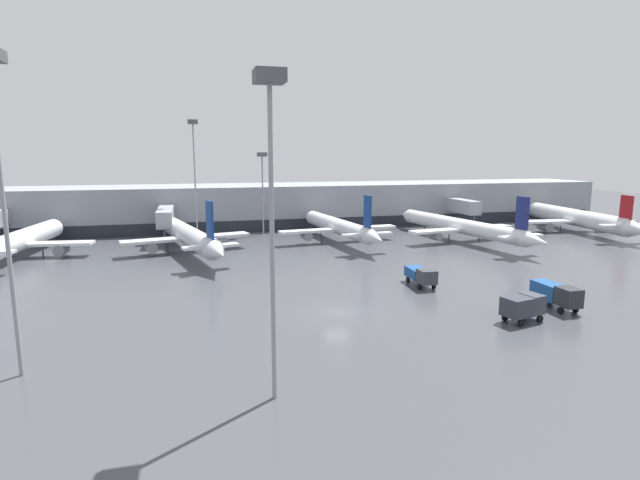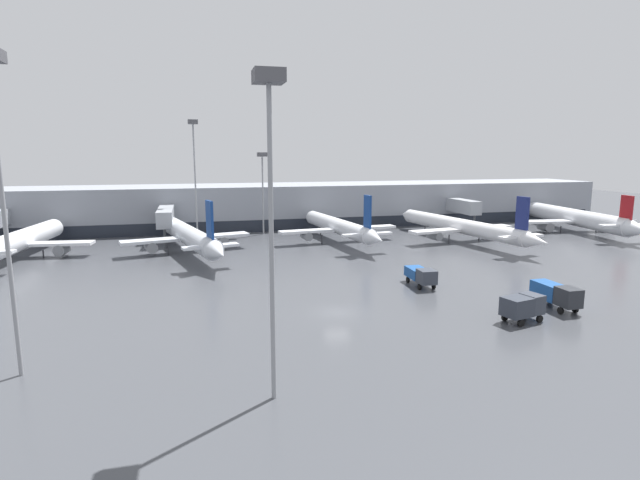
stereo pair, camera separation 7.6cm
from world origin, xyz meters
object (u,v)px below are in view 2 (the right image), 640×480
(service_truck_1, at_px, (556,293))
(parked_jet_2, at_px, (187,235))
(service_truck_2, at_px, (421,275))
(parked_jet_4, at_px, (462,226))
(apron_light_mast_7, at_px, (194,147))
(parked_jet_3, at_px, (577,218))
(apron_light_mast_0, at_px, (262,169))
(parked_jet_1, at_px, (20,241))
(parked_jet_0, at_px, (339,227))
(service_truck_0, at_px, (523,306))
(apron_light_mast_2, at_px, (270,149))

(service_truck_1, bearing_deg, parked_jet_2, -137.46)
(parked_jet_2, xyz_separation_m, service_truck_2, (27.07, -28.43, -1.49))
(parked_jet_4, relative_size, service_truck_1, 6.72)
(apron_light_mast_7, bearing_deg, parked_jet_3, -9.46)
(service_truck_2, xyz_separation_m, apron_light_mast_0, (-12.61, 43.61, 11.38))
(apron_light_mast_0, bearing_deg, service_truck_2, -73.87)
(parked_jet_1, bearing_deg, parked_jet_3, -82.85)
(parked_jet_0, relative_size, apron_light_mast_7, 1.52)
(parked_jet_3, height_order, apron_light_mast_7, apron_light_mast_7)
(parked_jet_2, bearing_deg, parked_jet_1, 72.41)
(parked_jet_1, height_order, service_truck_0, parked_jet_1)
(parked_jet_1, height_order, service_truck_2, parked_jet_1)
(parked_jet_3, bearing_deg, apron_light_mast_7, 87.94)
(parked_jet_1, distance_m, apron_light_mast_7, 32.40)
(apron_light_mast_0, bearing_deg, parked_jet_2, -133.60)
(service_truck_0, bearing_deg, service_truck_2, 90.59)
(parked_jet_0, xyz_separation_m, service_truck_2, (0.94, -30.90, -1.49))
(parked_jet_1, relative_size, service_truck_0, 7.64)
(service_truck_0, height_order, service_truck_2, service_truck_0)
(service_truck_1, height_order, apron_light_mast_2, apron_light_mast_2)
(apron_light_mast_2, height_order, apron_light_mast_7, apron_light_mast_7)
(parked_jet_4, xyz_separation_m, service_truck_1, (-10.98, -37.30, -1.27))
(service_truck_0, height_order, apron_light_mast_7, apron_light_mast_7)
(parked_jet_0, bearing_deg, parked_jet_4, -109.80)
(parked_jet_2, bearing_deg, service_truck_1, -150.97)
(parked_jet_0, height_order, parked_jet_2, parked_jet_2)
(parked_jet_4, bearing_deg, service_truck_0, 148.31)
(parked_jet_2, xyz_separation_m, apron_light_mast_0, (14.46, 15.18, 9.89))
(parked_jet_2, distance_m, service_truck_2, 39.29)
(parked_jet_0, xyz_separation_m, apron_light_mast_7, (-24.32, 12.08, 13.91))
(parked_jet_0, bearing_deg, apron_light_mast_2, 152.65)
(service_truck_0, bearing_deg, apron_light_mast_7, 103.70)
(parked_jet_2, bearing_deg, service_truck_0, -157.91)
(service_truck_0, distance_m, apron_light_mast_7, 65.83)
(parked_jet_1, height_order, service_truck_1, parked_jet_1)
(parked_jet_3, bearing_deg, parked_jet_1, 97.62)
(apron_light_mast_0, bearing_deg, service_truck_1, -68.17)
(apron_light_mast_2, bearing_deg, parked_jet_0, 69.11)
(parked_jet_1, xyz_separation_m, service_truck_2, (51.47, -30.20, -1.27))
(service_truck_2, relative_size, apron_light_mast_0, 0.35)
(parked_jet_1, xyz_separation_m, apron_light_mast_2, (29.91, -53.33, 13.26))
(parked_jet_1, bearing_deg, apron_light_mast_2, -143.79)
(parked_jet_2, distance_m, service_truck_1, 54.10)
(parked_jet_1, relative_size, service_truck_2, 5.98)
(parked_jet_0, xyz_separation_m, service_truck_0, (4.37, -45.18, -1.30))
(parked_jet_1, height_order, parked_jet_4, parked_jet_1)
(parked_jet_1, relative_size, parked_jet_2, 0.85)
(parked_jet_0, distance_m, parked_jet_4, 21.96)
(apron_light_mast_7, bearing_deg, apron_light_mast_0, 2.88)
(apron_light_mast_0, bearing_deg, apron_light_mast_7, -177.12)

